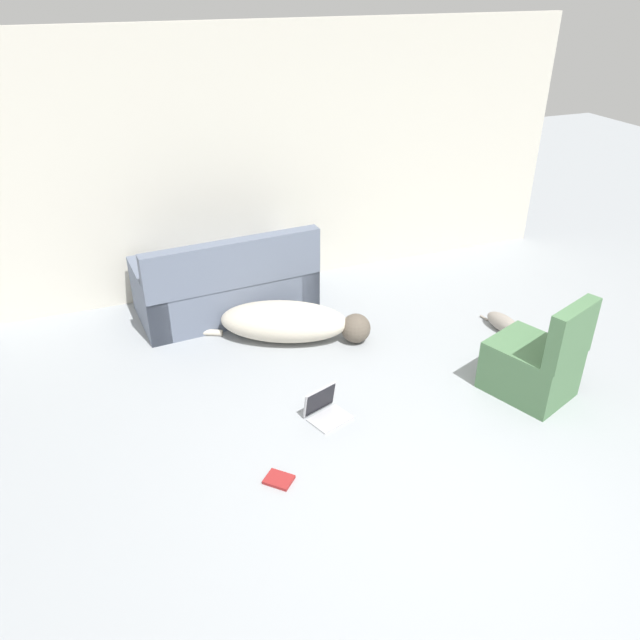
{
  "coord_description": "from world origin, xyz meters",
  "views": [
    {
      "loc": [
        -1.94,
        -2.46,
        3.14
      ],
      "look_at": [
        -0.31,
        1.75,
        0.57
      ],
      "focal_mm": 35.0,
      "sensor_mm": 36.0,
      "label": 1
    }
  ],
  "objects_px": {
    "dog": "(290,322)",
    "book_red": "(279,480)",
    "couch": "(226,286)",
    "cat": "(505,324)",
    "side_chair": "(536,363)",
    "laptop_open": "(324,408)"
  },
  "relations": [
    {
      "from": "laptop_open",
      "to": "dog",
      "type": "bearing_deg",
      "value": 64.02
    },
    {
      "from": "cat",
      "to": "side_chair",
      "type": "distance_m",
      "value": 1.05
    },
    {
      "from": "couch",
      "to": "cat",
      "type": "bearing_deg",
      "value": 146.13
    },
    {
      "from": "couch",
      "to": "dog",
      "type": "xyz_separation_m",
      "value": [
        0.43,
        -0.77,
        -0.11
      ]
    },
    {
      "from": "couch",
      "to": "cat",
      "type": "relative_size",
      "value": 3.01
    },
    {
      "from": "dog",
      "to": "cat",
      "type": "height_order",
      "value": "dog"
    },
    {
      "from": "laptop_open",
      "to": "cat",
      "type": "bearing_deg",
      "value": -4.29
    },
    {
      "from": "couch",
      "to": "dog",
      "type": "bearing_deg",
      "value": 115.22
    },
    {
      "from": "dog",
      "to": "book_red",
      "type": "height_order",
      "value": "dog"
    },
    {
      "from": "side_chair",
      "to": "laptop_open",
      "type": "bearing_deg",
      "value": -32.25
    },
    {
      "from": "cat",
      "to": "couch",
      "type": "bearing_deg",
      "value": -128.05
    },
    {
      "from": "book_red",
      "to": "cat",
      "type": "bearing_deg",
      "value": 23.33
    },
    {
      "from": "dog",
      "to": "book_red",
      "type": "distance_m",
      "value": 1.94
    },
    {
      "from": "couch",
      "to": "dog",
      "type": "height_order",
      "value": "couch"
    },
    {
      "from": "cat",
      "to": "book_red",
      "type": "relative_size",
      "value": 2.51
    },
    {
      "from": "couch",
      "to": "laptop_open",
      "type": "bearing_deg",
      "value": 94.41
    },
    {
      "from": "cat",
      "to": "laptop_open",
      "type": "relative_size",
      "value": 1.57
    },
    {
      "from": "laptop_open",
      "to": "book_red",
      "type": "relative_size",
      "value": 1.6
    },
    {
      "from": "book_red",
      "to": "dog",
      "type": "bearing_deg",
      "value": 68.87
    },
    {
      "from": "cat",
      "to": "side_chair",
      "type": "relative_size",
      "value": 0.66
    },
    {
      "from": "dog",
      "to": "book_red",
      "type": "xyz_separation_m",
      "value": [
        -0.7,
        -1.8,
        -0.17
      ]
    },
    {
      "from": "dog",
      "to": "couch",
      "type": "bearing_deg",
      "value": 144.89
    }
  ]
}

